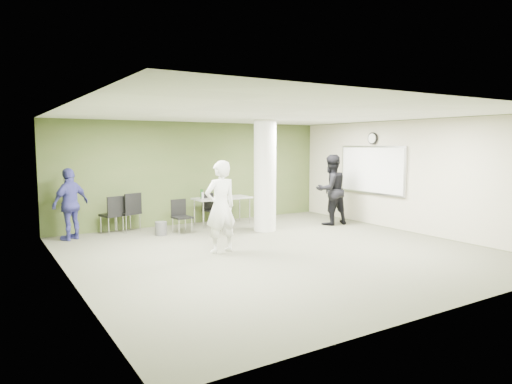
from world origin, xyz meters
TOP-DOWN VIEW (x-y plane):
  - floor at (0.00, 0.00)m, footprint 8.00×8.00m
  - ceiling at (0.00, 0.00)m, footprint 8.00×8.00m
  - wall_back at (0.00, 4.00)m, footprint 8.00×2.80m
  - wall_left at (-4.00, 0.00)m, footprint 0.02×8.00m
  - wall_right_cream at (4.00, 0.00)m, footprint 0.02×8.00m
  - column at (1.00, 2.00)m, footprint 0.56×0.56m
  - whiteboard at (3.92, 1.20)m, footprint 0.05×2.30m
  - wall_clock at (3.92, 1.20)m, footprint 0.06×0.32m
  - folding_table at (0.46, 3.36)m, footprint 1.58×0.71m
  - wastebasket at (-1.47, 2.82)m, footprint 0.28×0.28m
  - chair_back_left at (-1.99, 3.56)m, footprint 0.63×0.63m
  - chair_back_right at (-2.40, 3.57)m, footprint 0.57×0.57m
  - chair_table_left at (-0.96, 2.79)m, footprint 0.45×0.45m
  - chair_table_right at (0.15, 3.38)m, footprint 0.55×0.55m
  - woman_white at (-1.04, 0.49)m, footprint 0.71×0.48m
  - man_black at (3.00, 1.78)m, footprint 0.97×0.77m
  - man_blue at (-3.40, 3.40)m, footprint 1.04×0.86m

SIDE VIEW (x-z plane):
  - floor at x=0.00m, z-range 0.00..0.00m
  - wastebasket at x=-1.47m, z-range 0.00..0.33m
  - chair_table_left at x=-0.96m, z-range 0.07..0.91m
  - chair_table_right at x=0.15m, z-range 0.07..0.94m
  - chair_back_right at x=-2.40m, z-range 0.08..1.02m
  - chair_back_left at x=-1.99m, z-range 0.08..1.08m
  - folding_table at x=0.46m, z-range 0.20..1.20m
  - man_blue at x=-3.40m, z-range 0.00..1.66m
  - woman_white at x=-1.04m, z-range 0.00..1.87m
  - man_black at x=3.00m, z-range 0.00..1.91m
  - wall_back at x=0.00m, z-range 1.39..1.41m
  - wall_left at x=-4.00m, z-range 0.00..2.80m
  - wall_right_cream at x=4.00m, z-range 0.00..2.80m
  - column at x=1.00m, z-range 0.00..2.80m
  - whiteboard at x=3.92m, z-range 0.85..2.15m
  - wall_clock at x=3.92m, z-range 2.19..2.51m
  - ceiling at x=0.00m, z-range 2.80..2.80m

